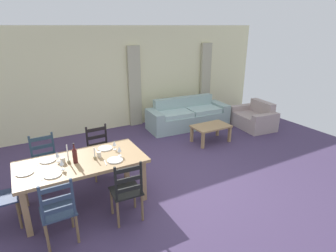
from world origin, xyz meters
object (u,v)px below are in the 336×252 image
wine_glass_near_left (62,163)px  coffee_table (211,128)px  dining_chair_near_left (58,211)px  dining_chair_far_left (46,162)px  dining_chair_near_right (127,191)px  wine_bottle (75,156)px  wine_glass_far_right (114,143)px  armchair_upholstered (255,118)px  wine_glass_far_left (57,155)px  couch (187,116)px  coffee_cup_secondary (63,160)px  coffee_cup_primary (99,155)px  dining_chair_far_right (100,152)px  dining_table (82,166)px  wine_glass_near_right (119,149)px

wine_glass_near_left → coffee_table: size_ratio=0.18×
dining_chair_near_left → dining_chair_far_left: bearing=89.0°
dining_chair_near_right → wine_bottle: 0.96m
wine_glass_far_right → coffee_table: size_ratio=0.18×
dining_chair_near_left → armchair_upholstered: dining_chair_near_left is taller
wine_glass_far_left → couch: bearing=29.5°
wine_bottle → coffee_cup_secondary: wine_bottle is taller
wine_glass_far_left → wine_bottle: bearing=-37.8°
coffee_cup_primary → couch: (3.11, 2.26, -0.50)m
dining_chair_far_left → wine_glass_near_left: dining_chair_far_left is taller
dining_chair_far_right → coffee_cup_secondary: dining_chair_far_right is taller
wine_glass_far_right → armchair_upholstered: (4.42, 1.13, -0.61)m
dining_chair_far_right → armchair_upholstered: dining_chair_far_right is taller
coffee_cup_secondary → wine_glass_far_left: bearing=123.2°
dining_chair_near_left → couch: (3.87, 2.97, -0.19)m
dining_chair_far_left → coffee_cup_secondary: bearing=-74.6°
wine_glass_far_right → coffee_cup_primary: bearing=-153.2°
dining_chair_far_left → dining_chair_near_right: bearing=-59.1°
wine_glass_far_right → coffee_table: wine_glass_far_right is taller
dining_chair_near_left → dining_chair_far_right: same height
wine_bottle → wine_glass_far_left: (-0.22, 0.17, -0.01)m
dining_chair_far_right → coffee_table: dining_chair_far_right is taller
wine_bottle → dining_table: bearing=15.8°
dining_chair_near_right → dining_chair_far_right: same height
dining_chair_far_right → coffee_cup_secondary: (-0.74, -0.70, 0.32)m
dining_chair_near_right → dining_chair_near_left: bearing=-179.5°
dining_table → couch: size_ratio=0.82×
dining_chair_near_left → wine_glass_near_right: bearing=29.8°
wine_bottle → coffee_cup_primary: size_ratio=3.51×
dining_table → wine_glass_far_left: 0.40m
dining_chair_near_right → dining_chair_far_left: size_ratio=1.00×
couch → dining_chair_near_left: bearing=-142.5°
dining_table → coffee_cup_secondary: 0.29m
wine_glass_near_left → wine_glass_far_left: bearing=92.3°
dining_chair_far_left → coffee_cup_secondary: (0.20, -0.73, 0.32)m
armchair_upholstered → wine_glass_far_left: bearing=-168.1°
dining_chair_near_right → wine_bottle: size_ratio=3.04×
dining_chair_far_right → wine_glass_far_left: size_ratio=5.96×
dining_chair_far_left → armchair_upholstered: bearing=5.1°
dining_chair_far_left → wine_glass_far_right: 1.28m
armchair_upholstered → dining_chair_near_left: bearing=-160.0°
armchair_upholstered → coffee_cup_primary: bearing=-164.8°
wine_glass_near_right → coffee_table: wine_glass_near_right is taller
dining_chair_far_left → wine_glass_near_left: 1.02m
coffee_cup_primary → armchair_upholstered: size_ratio=0.07×
dining_chair_far_left → couch: 4.11m
dining_chair_far_right → dining_chair_far_left: bearing=178.7°
dining_table → dining_chair_far_left: (-0.45, 0.79, -0.19)m
dining_table → wine_glass_near_left: wine_glass_near_left is taller
couch → armchair_upholstered: size_ratio=1.88×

